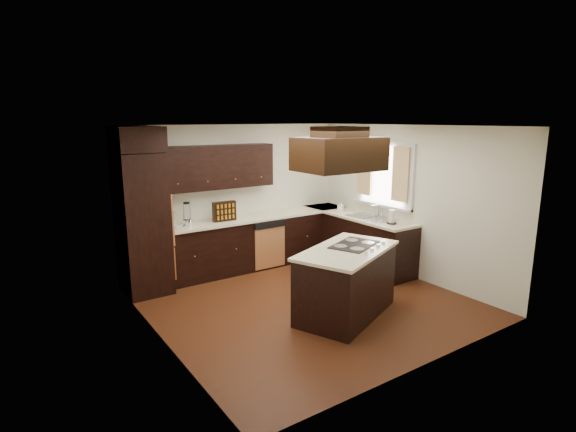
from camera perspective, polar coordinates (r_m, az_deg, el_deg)
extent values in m
cube|color=#582A13|center=(6.64, 2.24, -10.87)|extent=(4.20, 4.20, 0.02)
cube|color=white|center=(6.10, 2.44, 11.45)|extent=(4.20, 4.20, 0.02)
cube|color=silver|center=(8.01, -6.68, 2.51)|extent=(4.20, 0.02, 2.50)
cube|color=silver|center=(4.78, 17.60, -4.70)|extent=(4.20, 0.02, 2.50)
cube|color=silver|center=(5.31, -16.34, -2.94)|extent=(0.02, 4.20, 2.50)
cube|color=silver|center=(7.67, 15.12, 1.74)|extent=(0.02, 4.20, 2.50)
cube|color=black|center=(7.03, -17.99, -0.96)|extent=(0.65, 0.75, 2.12)
cube|color=#B36D3E|center=(7.12, -15.33, -0.14)|extent=(0.05, 0.62, 0.78)
cube|color=black|center=(7.94, -5.27, -3.54)|extent=(2.93, 0.60, 0.88)
cube|color=black|center=(8.24, 8.66, -3.05)|extent=(0.60, 2.40, 0.88)
cube|color=beige|center=(7.81, -5.28, -0.32)|extent=(2.93, 0.63, 0.04)
cube|color=beige|center=(8.12, 8.68, 0.07)|extent=(0.63, 2.40, 0.04)
cube|color=black|center=(7.59, -9.04, 6.17)|extent=(2.00, 0.34, 0.72)
cube|color=#B36D3E|center=(7.85, -2.34, -4.02)|extent=(0.60, 0.05, 0.72)
cube|color=silver|center=(7.95, 12.09, 5.16)|extent=(0.06, 1.32, 1.12)
cube|color=white|center=(7.97, 12.23, 5.17)|extent=(0.00, 1.20, 1.00)
cube|color=#FFEFBF|center=(7.62, 14.07, 5.15)|extent=(0.02, 0.34, 0.90)
cube|color=#FFEFBF|center=(8.19, 9.69, 5.82)|extent=(0.02, 0.34, 0.90)
cube|color=silver|center=(7.88, 10.49, -0.19)|extent=(0.52, 0.84, 0.01)
cube|color=black|center=(6.11, 7.38, -8.50)|extent=(1.68, 1.32, 0.88)
cube|color=beige|center=(5.97, 7.50, -4.36)|extent=(1.75, 1.39, 0.04)
cube|color=black|center=(6.15, 8.42, -3.62)|extent=(0.83, 0.70, 0.01)
cube|color=black|center=(5.75, 6.51, 7.84)|extent=(1.05, 0.72, 0.42)
cube|color=black|center=(5.74, 6.58, 10.58)|extent=(0.55, 0.50, 0.13)
cylinder|color=silver|center=(7.34, -12.66, -0.84)|extent=(0.15, 0.15, 0.10)
cone|color=silver|center=(7.30, -12.72, 0.54)|extent=(0.13, 0.13, 0.26)
cube|color=black|center=(7.55, -8.10, 0.60)|extent=(0.40, 0.11, 0.33)
imported|color=silver|center=(7.25, -14.18, -1.23)|extent=(0.33, 0.33, 0.06)
imported|color=silver|center=(8.30, 6.70, 1.22)|extent=(0.11, 0.11, 0.19)
cylinder|color=silver|center=(7.47, 13.04, -0.12)|extent=(0.14, 0.14, 0.23)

